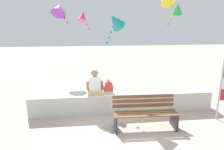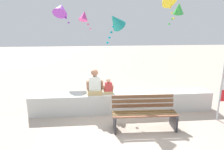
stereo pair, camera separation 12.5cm
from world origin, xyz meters
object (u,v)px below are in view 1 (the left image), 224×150
object	(u,v)px
kite_purple	(59,9)
person_child	(108,87)
kite_magenta	(83,16)
kite_green	(177,9)
person_adult	(95,84)
kite_teal	(115,21)
park_bench	(145,113)

from	to	relation	value
kite_purple	person_child	bearing A→B (deg)	-57.63
kite_magenta	kite_green	bearing A→B (deg)	-26.65
kite_purple	kite_green	bearing A→B (deg)	-19.96
person_adult	kite_magenta	world-z (taller)	kite_magenta
person_adult	kite_green	world-z (taller)	kite_green
person_child	kite_teal	bearing A→B (deg)	63.71
person_adult	person_child	size ratio (longest dim) A/B	1.58
park_bench	kite_green	bearing A→B (deg)	53.34
person_adult	kite_purple	xyz separation A→B (m)	(-1.32, 2.76, 2.42)
park_bench	kite_teal	distance (m)	3.04
kite_green	park_bench	bearing A→B (deg)	-126.66
park_bench	kite_purple	distance (m)	5.54
park_bench	kite_teal	xyz separation A→B (m)	(-0.62, 1.68, 2.46)
kite_green	kite_teal	world-z (taller)	kite_green
person_adult	kite_magenta	bearing A→B (deg)	97.71
kite_purple	kite_teal	size ratio (longest dim) A/B	0.88
park_bench	person_child	world-z (taller)	person_child
kite_purple	kite_magenta	distance (m)	0.97
kite_green	person_child	bearing A→B (deg)	-155.61
person_child	kite_green	size ratio (longest dim) A/B	0.62
park_bench	kite_magenta	size ratio (longest dim) A/B	2.09
kite_green	kite_magenta	world-z (taller)	kite_green
person_adult	kite_purple	distance (m)	3.90
kite_teal	person_child	bearing A→B (deg)	-116.29
person_adult	person_child	distance (m)	0.44
person_adult	kite_magenta	xyz separation A→B (m)	(-0.39, 2.90, 2.16)
person_adult	kite_teal	distance (m)	2.13
kite_purple	kite_teal	distance (m)	3.02
kite_green	kite_purple	bearing A→B (deg)	160.04
kite_magenta	kite_teal	bearing A→B (deg)	-64.59
kite_purple	park_bench	bearing A→B (deg)	-55.60
person_adult	kite_green	xyz separation A→B (m)	(3.03, 1.18, 2.36)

